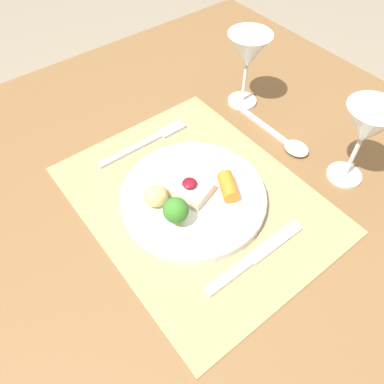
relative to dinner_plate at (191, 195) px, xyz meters
name	(u,v)px	position (x,y,z in m)	size (l,w,h in m)	color
ground_plane	(194,336)	(0.00, 0.01, -0.76)	(8.00, 8.00, 0.00)	gray
dining_table	(196,229)	(0.00, 0.01, -0.11)	(1.11, 1.15, 0.75)	brown
placemat	(196,199)	(0.00, 0.01, -0.02)	(0.46, 0.36, 0.00)	#9E895B
dinner_plate	(191,195)	(0.00, 0.00, 0.00)	(0.26, 0.26, 0.07)	white
fork	(150,141)	(-0.17, 0.03, -0.01)	(0.02, 0.20, 0.01)	silver
knife	(249,261)	(0.15, 0.00, -0.01)	(0.02, 0.20, 0.01)	silver
spoon	(289,143)	(0.01, 0.24, -0.01)	(0.18, 0.04, 0.01)	silver
wine_glass_near	(366,128)	(0.13, 0.26, 0.10)	(0.09, 0.09, 0.16)	white
wine_glass_far	(248,54)	(-0.15, 0.26, 0.10)	(0.09, 0.09, 0.16)	white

